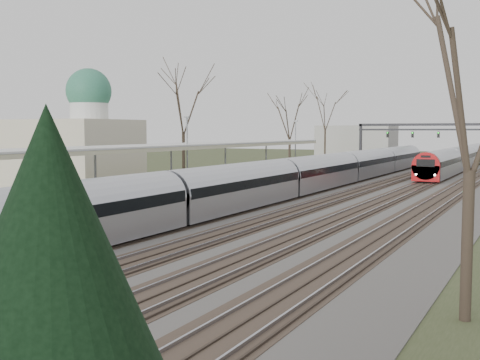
# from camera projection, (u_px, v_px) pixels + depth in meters

# --- Properties ---
(track_bed) EXTENTS (24.00, 160.00, 0.22)m
(track_bed) POSITION_uv_depth(u_px,v_px,m) (377.00, 183.00, 57.14)
(track_bed) COLOR #474442
(track_bed) RESTS_ON ground
(platform) EXTENTS (3.50, 69.00, 1.00)m
(platform) POSITION_uv_depth(u_px,v_px,m) (197.00, 191.00, 45.88)
(platform) COLOR #9E9B93
(platform) RESTS_ON ground
(canopy) EXTENTS (4.10, 50.00, 3.11)m
(canopy) POSITION_uv_depth(u_px,v_px,m) (163.00, 147.00, 41.61)
(canopy) COLOR slate
(canopy) RESTS_ON platform
(dome_building) EXTENTS (10.00, 8.00, 10.30)m
(dome_building) POSITION_uv_depth(u_px,v_px,m) (75.00, 146.00, 51.86)
(dome_building) COLOR beige
(dome_building) RESTS_ON ground
(signal_gantry) EXTENTS (21.00, 0.59, 6.08)m
(signal_gantry) POSITION_uv_depth(u_px,v_px,m) (433.00, 132.00, 83.27)
(signal_gantry) COLOR black
(signal_gantry) RESTS_ON ground
(tree_west_far) EXTENTS (5.50, 5.50, 11.33)m
(tree_west_far) POSITION_uv_depth(u_px,v_px,m) (183.00, 100.00, 58.20)
(tree_west_far) COLOR #2D231C
(tree_west_far) RESTS_ON ground
(tree_east_near) EXTENTS (4.50, 4.50, 9.27)m
(tree_east_near) POSITION_uv_depth(u_px,v_px,m) (473.00, 73.00, 15.37)
(tree_east_near) COLOR #2D231C
(tree_east_near) RESTS_ON ground
(train_near) EXTENTS (2.62, 75.21, 3.05)m
(train_near) POSITION_uv_depth(u_px,v_px,m) (317.00, 173.00, 50.42)
(train_near) COLOR #A6A8B0
(train_near) RESTS_ON ground
(train_far) EXTENTS (2.62, 60.21, 3.05)m
(train_far) POSITION_uv_depth(u_px,v_px,m) (466.00, 157.00, 82.63)
(train_far) COLOR #A6A8B0
(train_far) RESTS_ON ground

